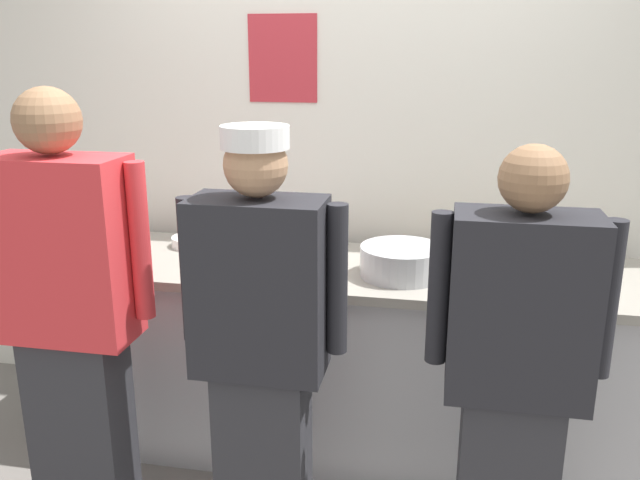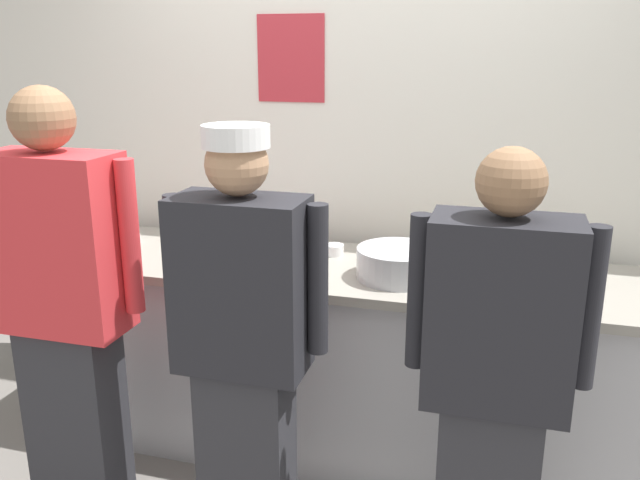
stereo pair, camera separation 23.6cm
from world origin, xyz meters
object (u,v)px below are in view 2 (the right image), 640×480
(sheet_tray, at_px, (258,256))
(ramekin_green_sauce, at_px, (334,249))
(squeeze_bottle_secondary, at_px, (492,261))
(ramekin_orange_sauce, at_px, (131,238))
(squeeze_bottle_primary, at_px, (450,250))
(chef_center, at_px, (243,343))
(deli_cup, at_px, (522,256))
(chef_far_right, at_px, (495,382))
(mixing_bowl_steel, at_px, (399,263))
(plate_stack_front, at_px, (200,238))
(chef_near_left, at_px, (64,307))

(sheet_tray, height_order, ramekin_green_sauce, ramekin_green_sauce)
(squeeze_bottle_secondary, distance_m, ramekin_orange_sauce, 1.76)
(sheet_tray, xyz_separation_m, ramekin_green_sauce, (0.32, 0.15, 0.02))
(sheet_tray, height_order, squeeze_bottle_primary, squeeze_bottle_primary)
(chef_center, height_order, ramekin_orange_sauce, chef_center)
(chef_center, height_order, deli_cup, chef_center)
(chef_far_right, relative_size, mixing_bowl_steel, 4.46)
(plate_stack_front, height_order, ramekin_green_sauce, ramekin_green_sauce)
(squeeze_bottle_primary, xyz_separation_m, squeeze_bottle_secondary, (0.18, -0.11, 0.00))
(chef_near_left, xyz_separation_m, ramekin_orange_sauce, (-0.23, 0.84, 0.02))
(chef_near_left, bearing_deg, chef_center, 0.12)
(squeeze_bottle_secondary, bearing_deg, chef_center, -138.21)
(squeeze_bottle_primary, bearing_deg, chef_far_right, -74.88)
(squeeze_bottle_primary, bearing_deg, chef_near_left, -148.16)
(squeeze_bottle_secondary, bearing_deg, plate_stack_front, 172.04)
(squeeze_bottle_primary, height_order, ramekin_orange_sauce, squeeze_bottle_primary)
(deli_cup, bearing_deg, plate_stack_front, -178.47)
(mixing_bowl_steel, bearing_deg, plate_stack_front, 166.60)
(chef_near_left, height_order, squeeze_bottle_primary, chef_near_left)
(chef_far_right, relative_size, ramekin_orange_sauce, 16.96)
(mixing_bowl_steel, height_order, squeeze_bottle_secondary, squeeze_bottle_secondary)
(plate_stack_front, bearing_deg, ramekin_green_sauce, -0.66)
(chef_far_right, relative_size, plate_stack_front, 7.46)
(squeeze_bottle_secondary, xyz_separation_m, ramekin_green_sauce, (-0.72, 0.19, -0.07))
(sheet_tray, relative_size, squeeze_bottle_secondary, 2.75)
(chef_far_right, relative_size, squeeze_bottle_primary, 8.30)
(ramekin_orange_sauce, bearing_deg, mixing_bowl_steel, -6.84)
(squeeze_bottle_primary, height_order, ramekin_green_sauce, squeeze_bottle_primary)
(mixing_bowl_steel, bearing_deg, sheet_tray, 172.73)
(squeeze_bottle_primary, bearing_deg, ramekin_green_sauce, 171.68)
(ramekin_green_sauce, bearing_deg, plate_stack_front, 179.34)
(mixing_bowl_steel, distance_m, squeeze_bottle_primary, 0.26)
(deli_cup, bearing_deg, ramekin_green_sauce, -176.67)
(mixing_bowl_steel, xyz_separation_m, squeeze_bottle_secondary, (0.38, 0.05, 0.03))
(squeeze_bottle_primary, bearing_deg, deli_cup, 22.76)
(sheet_tray, bearing_deg, deli_cup, 9.87)
(deli_cup, bearing_deg, chef_far_right, -94.91)
(sheet_tray, relative_size, squeeze_bottle_primary, 2.84)
(ramekin_orange_sauce, bearing_deg, plate_stack_front, 13.56)
(mixing_bowl_steel, xyz_separation_m, sheet_tray, (-0.66, 0.08, -0.05))
(ramekin_green_sauce, xyz_separation_m, deli_cup, (0.84, 0.05, 0.03))
(ramekin_orange_sauce, bearing_deg, squeeze_bottle_secondary, -3.79)
(deli_cup, bearing_deg, squeeze_bottle_secondary, -117.53)
(squeeze_bottle_primary, relative_size, deli_cup, 1.80)
(squeeze_bottle_primary, bearing_deg, chef_center, -126.99)
(chef_center, bearing_deg, squeeze_bottle_secondary, 41.79)
(squeeze_bottle_primary, xyz_separation_m, deli_cup, (0.30, 0.13, -0.04))
(plate_stack_front, distance_m, squeeze_bottle_primary, 1.24)
(chef_center, height_order, squeeze_bottle_primary, chef_center)
(chef_center, bearing_deg, plate_stack_front, 123.34)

